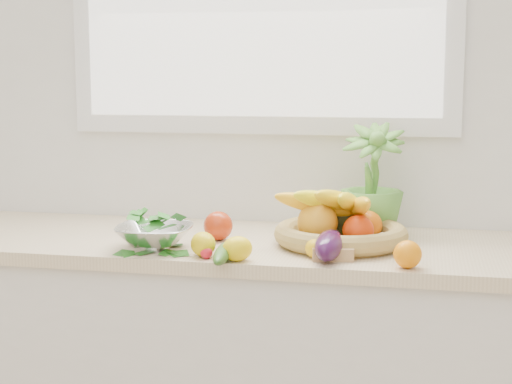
% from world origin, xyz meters
% --- Properties ---
extents(back_wall, '(4.50, 0.02, 2.70)m').
position_xyz_m(back_wall, '(0.00, 2.25, 1.35)').
color(back_wall, white).
rests_on(back_wall, ground).
extents(countertop, '(2.24, 0.62, 0.04)m').
position_xyz_m(countertop, '(0.00, 1.95, 0.88)').
color(countertop, beige).
rests_on(countertop, counter_cabinet).
extents(orange_loose, '(0.08, 0.08, 0.07)m').
position_xyz_m(orange_loose, '(0.50, 1.69, 0.94)').
color(orange_loose, orange).
rests_on(orange_loose, countertop).
extents(lemon_a, '(0.07, 0.08, 0.05)m').
position_xyz_m(lemon_a, '(0.25, 1.75, 0.93)').
color(lemon_a, '#E7AE0C').
rests_on(lemon_a, countertop).
extents(lemon_b, '(0.11, 0.11, 0.07)m').
position_xyz_m(lemon_b, '(0.05, 1.67, 0.93)').
color(lemon_b, yellow).
rests_on(lemon_b, countertop).
extents(lemon_c, '(0.10, 0.11, 0.07)m').
position_xyz_m(lemon_c, '(-0.05, 1.71, 0.93)').
color(lemon_c, '#DEBD0C').
rests_on(lemon_c, countertop).
extents(apple, '(0.12, 0.12, 0.09)m').
position_xyz_m(apple, '(-0.07, 1.92, 0.94)').
color(apple, '#B02D0E').
rests_on(apple, countertop).
extents(ginger, '(0.12, 0.07, 0.04)m').
position_xyz_m(ginger, '(0.30, 1.74, 0.92)').
color(ginger, tan).
rests_on(ginger, countertop).
extents(garlic_a, '(0.06, 0.06, 0.05)m').
position_xyz_m(garlic_a, '(0.27, 1.96, 0.92)').
color(garlic_a, silver).
rests_on(garlic_a, countertop).
extents(garlic_b, '(0.06, 0.06, 0.04)m').
position_xyz_m(garlic_b, '(0.43, 1.92, 0.92)').
color(garlic_b, white).
rests_on(garlic_b, countertop).
extents(eggplant, '(0.08, 0.20, 0.08)m').
position_xyz_m(eggplant, '(0.29, 1.74, 0.94)').
color(eggplant, '#330F39').
rests_on(eggplant, countertop).
extents(cucumber, '(0.07, 0.24, 0.04)m').
position_xyz_m(cucumber, '(0.02, 1.67, 0.92)').
color(cucumber, '#2A5218').
rests_on(cucumber, countertop).
extents(radish, '(0.04, 0.04, 0.03)m').
position_xyz_m(radish, '(-0.03, 1.68, 0.92)').
color(radish, red).
rests_on(radish, countertop).
extents(potted_herb, '(0.20, 0.20, 0.35)m').
position_xyz_m(potted_herb, '(0.38, 2.09, 1.08)').
color(potted_herb, '#5A9C38').
rests_on(potted_herb, countertop).
extents(fruit_basket, '(0.52, 0.52, 0.19)m').
position_xyz_m(fruit_basket, '(0.30, 1.93, 0.96)').
color(fruit_basket, tan).
rests_on(fruit_basket, countertop).
extents(colander_with_spinach, '(0.23, 0.23, 0.12)m').
position_xyz_m(colander_with_spinach, '(-0.21, 1.77, 0.96)').
color(colander_with_spinach, white).
rests_on(colander_with_spinach, countertop).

